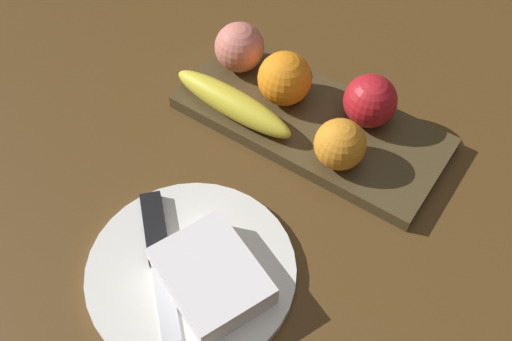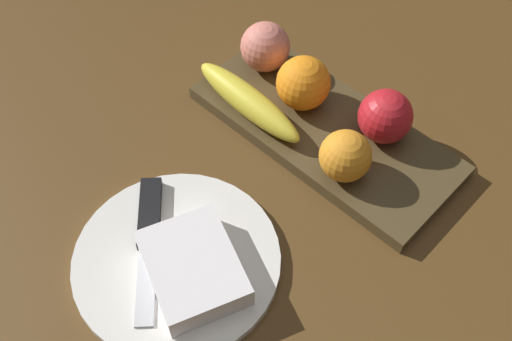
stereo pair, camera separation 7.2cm
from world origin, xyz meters
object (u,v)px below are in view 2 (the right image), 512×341
object	(u,v)px
fruit_tray	(325,130)
banana	(248,101)
dinner_plate	(177,261)
orange_near_apple	(345,156)
folded_napkin	(193,268)
apple	(385,116)
peach	(265,47)
knife	(149,225)
orange_near_banana	(303,83)

from	to	relation	value
fruit_tray	banana	xyz separation A→B (m)	(-0.09, -0.05, 0.03)
dinner_plate	fruit_tray	bearing A→B (deg)	90.00
orange_near_apple	folded_napkin	world-z (taller)	orange_near_apple
apple	banana	bearing A→B (deg)	-149.52
fruit_tray	peach	world-z (taller)	peach
folded_napkin	knife	world-z (taller)	folded_napkin
orange_near_banana	dinner_plate	world-z (taller)	orange_near_banana
banana	folded_napkin	size ratio (longest dim) A/B	1.52
knife	peach	bearing A→B (deg)	149.50
peach	dinner_plate	distance (m)	0.31
fruit_tray	orange_near_apple	size ratio (longest dim) A/B	5.58
fruit_tray	dinner_plate	bearing A→B (deg)	-90.00
peach	folded_napkin	bearing A→B (deg)	-60.61
fruit_tray	orange_near_banana	world-z (taller)	orange_near_banana
peach	dinner_plate	world-z (taller)	peach
banana	orange_near_banana	xyz separation A→B (m)	(0.04, 0.06, 0.02)
banana	knife	world-z (taller)	banana
orange_near_banana	peach	size ratio (longest dim) A/B	1.04
orange_near_banana	dinner_plate	xyz separation A→B (m)	(0.05, -0.26, -0.05)
banana	orange_near_apple	bearing A→B (deg)	-173.97
peach	knife	world-z (taller)	peach
banana	orange_near_banana	bearing A→B (deg)	-120.61
apple	knife	world-z (taller)	apple
orange_near_apple	dinner_plate	xyz separation A→B (m)	(-0.06, -0.21, -0.04)
banana	peach	xyz separation A→B (m)	(-0.04, 0.07, 0.01)
banana	orange_near_apple	xyz separation A→B (m)	(0.15, 0.01, 0.01)
fruit_tray	apple	world-z (taller)	apple
dinner_plate	knife	distance (m)	0.05
apple	folded_napkin	size ratio (longest dim) A/B	0.57
orange_near_apple	dinner_plate	distance (m)	0.22
apple	orange_near_apple	distance (m)	0.08
fruit_tray	orange_near_apple	xyz separation A→B (m)	(0.06, -0.04, 0.04)
orange_near_banana	dinner_plate	size ratio (longest dim) A/B	0.30
banana	apple	bearing A→B (deg)	-146.50
orange_near_apple	peach	distance (m)	0.20
folded_napkin	orange_near_apple	bearing A→B (deg)	81.45
apple	folded_napkin	xyz separation A→B (m)	(-0.03, -0.29, -0.03)
apple	dinner_plate	size ratio (longest dim) A/B	0.29
orange_near_apple	orange_near_banana	size ratio (longest dim) A/B	0.90
orange_near_banana	folded_napkin	world-z (taller)	orange_near_banana
orange_near_banana	knife	distance (m)	0.26
dinner_plate	knife	bearing A→B (deg)	173.23
apple	banana	distance (m)	0.17
orange_near_apple	orange_near_banana	world-z (taller)	orange_near_banana
orange_near_banana	fruit_tray	bearing A→B (deg)	-11.44
orange_near_apple	knife	xyz separation A→B (m)	(-0.11, -0.21, -0.03)
peach	fruit_tray	bearing A→B (deg)	-11.46
orange_near_apple	peach	size ratio (longest dim) A/B	0.94
fruit_tray	orange_near_apple	distance (m)	0.08
peach	banana	bearing A→B (deg)	-61.09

